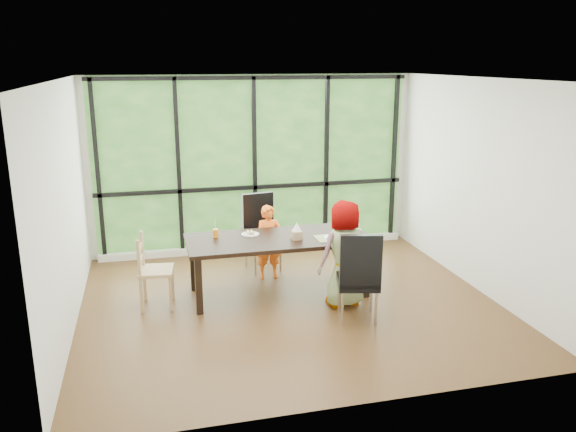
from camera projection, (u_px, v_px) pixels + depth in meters
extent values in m
plane|color=black|center=(289.00, 303.00, 7.11)|extent=(5.00, 5.00, 0.00)
plane|color=silver|center=(254.00, 164.00, 8.86)|extent=(5.00, 0.00, 5.00)
cube|color=#22491A|center=(254.00, 164.00, 8.84)|extent=(4.80, 0.02, 2.65)
cube|color=silver|center=(256.00, 246.00, 9.11)|extent=(4.80, 0.12, 0.10)
cube|color=black|center=(278.00, 266.00, 7.32)|extent=(2.33, 1.06, 0.75)
cube|color=black|center=(263.00, 233.00, 8.12)|extent=(0.53, 0.53, 1.08)
cube|color=black|center=(358.00, 275.00, 6.53)|extent=(0.56, 0.56, 1.08)
cube|color=#A27F51|center=(156.00, 271.00, 6.93)|extent=(0.45, 0.46, 0.90)
imported|color=orange|center=(269.00, 242.00, 7.82)|extent=(0.38, 0.25, 1.02)
imported|color=slate|center=(343.00, 254.00, 6.90)|extent=(0.70, 0.52, 1.31)
cube|color=tan|center=(333.00, 238.00, 7.20)|extent=(0.42, 0.31, 0.01)
cylinder|color=white|center=(250.00, 234.00, 7.33)|extent=(0.23, 0.23, 0.01)
cylinder|color=white|center=(332.00, 237.00, 7.20)|extent=(0.21, 0.21, 0.01)
cylinder|color=orange|center=(216.00, 233.00, 7.21)|extent=(0.07, 0.07, 0.11)
cylinder|color=#4EB92A|center=(358.00, 234.00, 7.14)|extent=(0.08, 0.08, 0.13)
cylinder|color=white|center=(356.00, 227.00, 7.50)|extent=(0.08, 0.08, 0.08)
cube|color=tan|center=(297.00, 235.00, 7.14)|extent=(0.12, 0.12, 0.11)
cylinder|color=white|center=(215.00, 226.00, 7.19)|extent=(0.01, 0.04, 0.20)
cylinder|color=pink|center=(358.00, 226.00, 7.12)|extent=(0.01, 0.04, 0.20)
cone|color=white|center=(297.00, 227.00, 7.11)|extent=(0.12, 0.12, 0.11)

